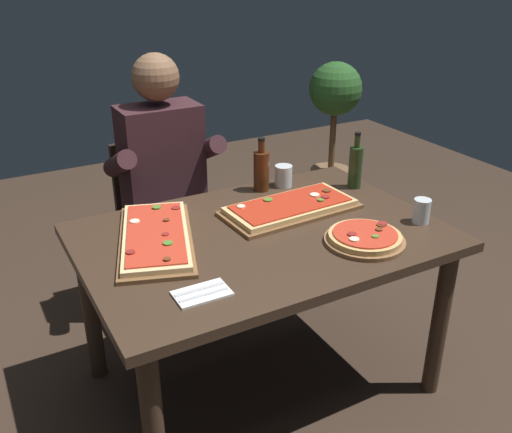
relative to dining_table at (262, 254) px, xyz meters
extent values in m
plane|color=#38281E|center=(0.00, 0.00, -0.64)|extent=(6.40, 6.40, 0.00)
cube|color=#3D2B1E|center=(0.00, 0.00, 0.08)|extent=(1.40, 0.96, 0.04)
cylinder|color=#3D2B1E|center=(0.62, -0.40, -0.29)|extent=(0.07, 0.07, 0.70)
cylinder|color=#3D2B1E|center=(-0.62, 0.40, -0.29)|extent=(0.07, 0.07, 0.70)
cylinder|color=#3D2B1E|center=(0.62, 0.40, -0.29)|extent=(0.07, 0.07, 0.70)
cube|color=brown|center=(0.20, 0.12, 0.10)|extent=(0.59, 0.30, 0.02)
cube|color=#DBB270|center=(0.20, 0.12, 0.12)|extent=(0.55, 0.27, 0.02)
cube|color=#B72D19|center=(0.20, 0.12, 0.13)|extent=(0.51, 0.24, 0.01)
cylinder|color=#4C7F2D|center=(0.32, 0.07, 0.14)|extent=(0.03, 0.03, 0.01)
cylinder|color=maroon|center=(0.36, 0.09, 0.14)|extent=(0.04, 0.04, 0.01)
cylinder|color=beige|center=(0.33, 0.13, 0.14)|extent=(0.04, 0.04, 0.01)
cylinder|color=beige|center=(0.00, 0.18, 0.14)|extent=(0.04, 0.04, 0.00)
cylinder|color=brown|center=(0.41, 0.14, 0.14)|extent=(0.04, 0.04, 0.01)
cylinder|color=#4C7F2D|center=(0.13, 0.18, 0.14)|extent=(0.04, 0.04, 0.01)
cube|color=brown|center=(-0.39, 0.13, 0.10)|extent=(0.45, 0.66, 0.02)
cube|color=#E5C184|center=(-0.39, 0.13, 0.12)|extent=(0.41, 0.61, 0.02)
cube|color=red|center=(-0.39, 0.13, 0.13)|extent=(0.37, 0.56, 0.01)
cylinder|color=#4C7F2D|center=(-0.38, 0.02, 0.14)|extent=(0.04, 0.04, 0.01)
cylinder|color=#4C7F2D|center=(-0.31, 0.33, 0.14)|extent=(0.04, 0.04, 0.01)
cylinder|color=brown|center=(-0.43, -0.10, 0.14)|extent=(0.03, 0.03, 0.01)
cylinder|color=maroon|center=(-0.37, 0.09, 0.14)|extent=(0.03, 0.03, 0.00)
cylinder|color=maroon|center=(-0.52, 0.02, 0.14)|extent=(0.03, 0.03, 0.01)
cylinder|color=beige|center=(-0.43, 0.25, 0.14)|extent=(0.04, 0.04, 0.00)
cylinder|color=maroon|center=(-0.24, 0.29, 0.14)|extent=(0.04, 0.04, 0.00)
cylinder|color=brown|center=(-0.32, 0.20, 0.14)|extent=(0.02, 0.02, 0.01)
cylinder|color=brown|center=(0.30, -0.26, 0.10)|extent=(0.31, 0.31, 0.02)
cylinder|color=tan|center=(0.30, -0.26, 0.12)|extent=(0.28, 0.28, 0.02)
cylinder|color=red|center=(0.30, -0.26, 0.13)|extent=(0.24, 0.24, 0.01)
cylinder|color=maroon|center=(0.24, -0.25, 0.14)|extent=(0.03, 0.03, 0.01)
cylinder|color=brown|center=(0.36, -0.27, 0.14)|extent=(0.03, 0.03, 0.01)
cylinder|color=beige|center=(0.23, -0.29, 0.14)|extent=(0.04, 0.04, 0.01)
cylinder|color=maroon|center=(0.40, -0.23, 0.14)|extent=(0.04, 0.04, 0.01)
cylinder|color=brown|center=(0.39, -0.24, 0.14)|extent=(0.04, 0.04, 0.00)
cylinder|color=#4C7F2D|center=(0.31, -0.30, 0.14)|extent=(0.03, 0.03, 0.00)
cylinder|color=#233819|center=(0.61, 0.21, 0.19)|extent=(0.06, 0.06, 0.19)
cylinder|color=#233819|center=(0.61, 0.21, 0.32)|extent=(0.03, 0.03, 0.06)
cylinder|color=black|center=(0.61, 0.21, 0.35)|extent=(0.03, 0.03, 0.01)
cylinder|color=#47230F|center=(0.21, 0.39, 0.19)|extent=(0.07, 0.07, 0.18)
cylinder|color=#47230F|center=(0.21, 0.39, 0.31)|extent=(0.03, 0.03, 0.06)
cylinder|color=black|center=(0.21, 0.39, 0.34)|extent=(0.03, 0.03, 0.01)
cylinder|color=silver|center=(0.61, -0.23, 0.15)|extent=(0.07, 0.07, 0.10)
cylinder|color=silver|center=(0.61, -0.23, 0.12)|extent=(0.06, 0.06, 0.04)
cylinder|color=silver|center=(0.33, 0.38, 0.15)|extent=(0.08, 0.08, 0.10)
cylinder|color=silver|center=(0.33, 0.38, 0.12)|extent=(0.07, 0.07, 0.05)
cube|color=white|center=(-0.39, -0.29, 0.10)|extent=(0.18, 0.11, 0.01)
cube|color=silver|center=(-0.39, -0.31, 0.10)|extent=(0.17, 0.01, 0.00)
cube|color=silver|center=(-0.39, -0.27, 0.10)|extent=(0.17, 0.02, 0.00)
cube|color=black|center=(-0.12, 0.78, -0.21)|extent=(0.44, 0.44, 0.04)
cube|color=black|center=(-0.12, 0.98, 0.02)|extent=(0.40, 0.04, 0.42)
cylinder|color=black|center=(-0.31, 0.59, -0.44)|extent=(0.04, 0.04, 0.41)
cylinder|color=black|center=(0.07, 0.59, -0.44)|extent=(0.04, 0.04, 0.41)
cylinder|color=black|center=(-0.31, 0.97, -0.44)|extent=(0.04, 0.04, 0.41)
cylinder|color=black|center=(0.07, 0.97, -0.44)|extent=(0.04, 0.04, 0.41)
cylinder|color=#23232D|center=(-0.22, 0.60, -0.42)|extent=(0.11, 0.11, 0.45)
cylinder|color=#23232D|center=(-0.02, 0.60, -0.42)|extent=(0.11, 0.11, 0.45)
cube|color=#23232D|center=(-0.12, 0.68, -0.13)|extent=(0.34, 0.40, 0.12)
cube|color=#381E23|center=(-0.12, 0.78, 0.19)|extent=(0.38, 0.22, 0.52)
sphere|color=brown|center=(-0.12, 0.78, 0.58)|extent=(0.22, 0.22, 0.22)
cylinder|color=#381E23|center=(-0.34, 0.73, 0.21)|extent=(0.09, 0.31, 0.21)
cylinder|color=#381E23|center=(0.10, 0.73, 0.21)|extent=(0.09, 0.31, 0.21)
cylinder|color=#846042|center=(1.41, 1.46, -0.50)|extent=(0.30, 0.30, 0.28)
cylinder|color=brown|center=(1.41, 1.46, -0.14)|extent=(0.04, 0.04, 0.45)
sphere|color=#285623|center=(1.41, 1.46, 0.23)|extent=(0.37, 0.37, 0.37)
camera|label=1|loc=(-0.98, -1.73, 1.10)|focal=39.83mm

